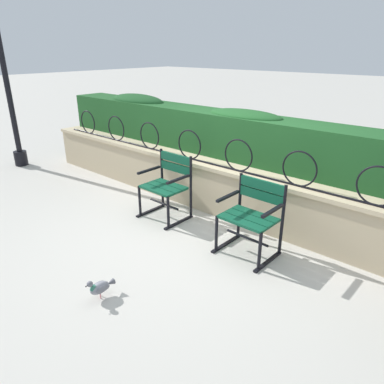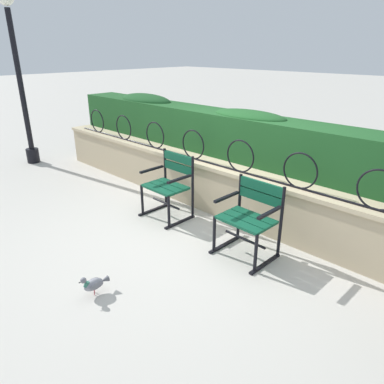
% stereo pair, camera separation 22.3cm
% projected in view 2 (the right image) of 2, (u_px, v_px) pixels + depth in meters
% --- Properties ---
extents(ground_plane, '(60.00, 60.00, 0.00)m').
position_uv_depth(ground_plane, '(189.00, 234.00, 4.45)').
color(ground_plane, '#BCB7AD').
extents(stone_wall, '(7.70, 0.41, 0.69)m').
position_uv_depth(stone_wall, '(230.00, 191.00, 4.84)').
color(stone_wall, tan).
rests_on(stone_wall, ground).
extents(iron_arch_fence, '(7.15, 0.02, 0.42)m').
position_uv_depth(iron_arch_fence, '(217.00, 152.00, 4.71)').
color(iron_arch_fence, black).
rests_on(iron_arch_fence, stone_wall).
extents(hedge_row, '(7.54, 0.57, 0.72)m').
position_uv_depth(hedge_row, '(250.00, 136.00, 4.93)').
color(hedge_row, '#1E5123').
rests_on(hedge_row, stone_wall).
extents(park_chair_left, '(0.59, 0.53, 0.87)m').
position_uv_depth(park_chair_left, '(170.00, 184.00, 4.78)').
color(park_chair_left, '#0F4C33').
rests_on(park_chair_left, ground).
extents(park_chair_right, '(0.62, 0.53, 0.83)m').
position_uv_depth(park_chair_right, '(250.00, 216.00, 3.88)').
color(park_chair_right, '#0F4C33').
rests_on(park_chair_right, ground).
extents(pigeon_near_chairs, '(0.11, 0.29, 0.22)m').
position_uv_depth(pigeon_near_chairs, '(94.00, 284.00, 3.33)').
color(pigeon_near_chairs, gray).
rests_on(pigeon_near_chairs, ground).
extents(lamppost, '(0.28, 0.28, 3.11)m').
position_uv_depth(lamppost, '(20.00, 79.00, 6.63)').
color(lamppost, black).
rests_on(lamppost, ground).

